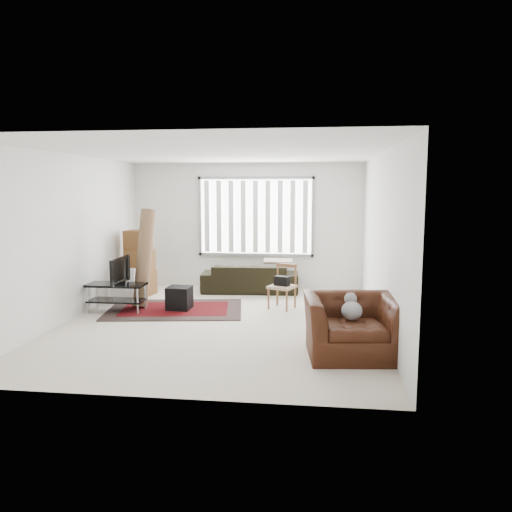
{
  "coord_description": "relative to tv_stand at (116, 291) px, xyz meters",
  "views": [
    {
      "loc": [
        1.52,
        -7.74,
        2.13
      ],
      "look_at": [
        0.53,
        0.3,
        1.05
      ],
      "focal_mm": 35.0,
      "sensor_mm": 36.0,
      "label": 1
    }
  ],
  "objects": [
    {
      "name": "tv",
      "position": [
        -0.0,
        0.0,
        0.37
      ],
      "size": [
        0.11,
        0.81,
        0.47
      ],
      "primitive_type": "imported",
      "rotation": [
        0.0,
        0.0,
        1.57
      ],
      "color": "black",
      "rests_on": "tv_stand"
    },
    {
      "name": "white_flatpack",
      "position": [
        -0.2,
        0.8,
        -0.04
      ],
      "size": [
        0.53,
        0.28,
        0.65
      ],
      "primitive_type": "cube",
      "rotation": [
        -0.15,
        0.0,
        -0.22
      ],
      "color": "silver",
      "rests_on": "ground"
    },
    {
      "name": "subwoofer",
      "position": [
        1.06,
        0.25,
        -0.14
      ],
      "size": [
        0.42,
        0.42,
        0.4
      ],
      "primitive_type": "cube",
      "rotation": [
        0.0,
        0.0,
        -0.04
      ],
      "color": "black",
      "rests_on": "persian_rug"
    },
    {
      "name": "sofa",
      "position": [
        2.09,
        1.99,
        0.02
      ],
      "size": [
        2.05,
        0.99,
        0.77
      ],
      "primitive_type": "imported",
      "rotation": [
        0.0,
        0.0,
        3.21
      ],
      "color": "black",
      "rests_on": "ground"
    },
    {
      "name": "persian_rug",
      "position": [
        0.98,
        0.24,
        -0.35
      ],
      "size": [
        2.56,
        1.9,
        0.02
      ],
      "color": "black",
      "rests_on": "ground"
    },
    {
      "name": "moving_boxes",
      "position": [
        -0.09,
        1.42,
        0.25
      ],
      "size": [
        0.6,
        0.57,
        1.32
      ],
      "color": "brown",
      "rests_on": "ground"
    },
    {
      "name": "armchair",
      "position": [
        3.94,
        -1.86,
        0.08
      ],
      "size": [
        1.3,
        1.17,
        0.89
      ],
      "rotation": [
        0.0,
        0.0,
        0.11
      ],
      "color": "#38170B",
      "rests_on": "ground"
    },
    {
      "name": "rolled_rug",
      "position": [
        0.34,
        0.51,
        0.53
      ],
      "size": [
        0.37,
        0.71,
        1.79
      ],
      "primitive_type": "cylinder",
      "rotation": [
        -0.24,
        0.0,
        -0.16
      ],
      "color": "brown",
      "rests_on": "ground"
    },
    {
      "name": "tv_stand",
      "position": [
        0.0,
        0.0,
        0.0
      ],
      "size": [
        1.0,
        0.45,
        0.5
      ],
      "color": "black",
      "rests_on": "ground"
    },
    {
      "name": "room",
      "position": [
        1.98,
        0.05,
        1.4
      ],
      "size": [
        6.0,
        6.02,
        2.71
      ],
      "color": "beige",
      "rests_on": "ground"
    },
    {
      "name": "side_chair",
      "position": [
        2.87,
        0.61,
        0.08
      ],
      "size": [
        0.55,
        0.55,
        0.79
      ],
      "rotation": [
        0.0,
        0.0,
        -0.38
      ],
      "color": "#9A8065",
      "rests_on": "ground"
    }
  ]
}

